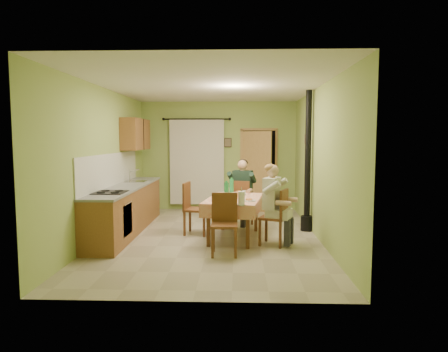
{
  "coord_description": "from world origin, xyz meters",
  "views": [
    {
      "loc": [
        0.51,
        -7.37,
        1.85
      ],
      "look_at": [
        0.25,
        0.1,
        1.15
      ],
      "focal_mm": 32.0,
      "sensor_mm": 36.0,
      "label": 1
    }
  ],
  "objects_px": {
    "man_right": "(274,195)",
    "dining_table": "(234,218)",
    "chair_near": "(224,237)",
    "chair_far": "(242,212)",
    "chair_left": "(196,219)",
    "man_far": "(242,185)",
    "chair_right": "(274,228)",
    "stove_flue": "(307,180)"
  },
  "relations": [
    {
      "from": "man_far",
      "to": "chair_left",
      "type": "bearing_deg",
      "value": -123.39
    },
    {
      "from": "man_far",
      "to": "stove_flue",
      "type": "distance_m",
      "value": 1.37
    },
    {
      "from": "dining_table",
      "to": "stove_flue",
      "type": "distance_m",
      "value": 1.73
    },
    {
      "from": "dining_table",
      "to": "chair_near",
      "type": "height_order",
      "value": "chair_near"
    },
    {
      "from": "chair_near",
      "to": "chair_right",
      "type": "height_order",
      "value": "chair_right"
    },
    {
      "from": "chair_near",
      "to": "stove_flue",
      "type": "xyz_separation_m",
      "value": [
        1.6,
        1.73,
        0.73
      ]
    },
    {
      "from": "dining_table",
      "to": "chair_left",
      "type": "relative_size",
      "value": 1.68
    },
    {
      "from": "man_far",
      "to": "stove_flue",
      "type": "bearing_deg",
      "value": -1.69
    },
    {
      "from": "chair_left",
      "to": "man_right",
      "type": "bearing_deg",
      "value": 71.42
    },
    {
      "from": "chair_right",
      "to": "man_far",
      "type": "relative_size",
      "value": 0.71
    },
    {
      "from": "dining_table",
      "to": "man_far",
      "type": "bearing_deg",
      "value": 90.37
    },
    {
      "from": "chair_right",
      "to": "man_right",
      "type": "relative_size",
      "value": 0.71
    },
    {
      "from": "chair_right",
      "to": "chair_left",
      "type": "relative_size",
      "value": 0.98
    },
    {
      "from": "chair_near",
      "to": "man_far",
      "type": "height_order",
      "value": "man_far"
    },
    {
      "from": "man_right",
      "to": "chair_right",
      "type": "bearing_deg",
      "value": -90.0
    },
    {
      "from": "chair_near",
      "to": "man_far",
      "type": "distance_m",
      "value": 2.25
    },
    {
      "from": "chair_far",
      "to": "man_right",
      "type": "height_order",
      "value": "man_right"
    },
    {
      "from": "chair_left",
      "to": "chair_near",
      "type": "bearing_deg",
      "value": 32.65
    },
    {
      "from": "chair_far",
      "to": "chair_left",
      "type": "height_order",
      "value": "chair_left"
    },
    {
      "from": "stove_flue",
      "to": "chair_far",
      "type": "bearing_deg",
      "value": 162.79
    },
    {
      "from": "chair_near",
      "to": "man_right",
      "type": "bearing_deg",
      "value": -143.99
    },
    {
      "from": "chair_far",
      "to": "chair_right",
      "type": "distance_m",
      "value": 1.61
    },
    {
      "from": "chair_far",
      "to": "man_far",
      "type": "bearing_deg",
      "value": 90.0
    },
    {
      "from": "dining_table",
      "to": "chair_near",
      "type": "distance_m",
      "value": 1.07
    },
    {
      "from": "chair_right",
      "to": "man_right",
      "type": "bearing_deg",
      "value": 90.0
    },
    {
      "from": "dining_table",
      "to": "man_right",
      "type": "relative_size",
      "value": 1.22
    },
    {
      "from": "dining_table",
      "to": "chair_near",
      "type": "bearing_deg",
      "value": -89.18
    },
    {
      "from": "chair_near",
      "to": "chair_left",
      "type": "relative_size",
      "value": 0.97
    },
    {
      "from": "man_right",
      "to": "man_far",
      "type": "bearing_deg",
      "value": 40.97
    },
    {
      "from": "chair_far",
      "to": "man_far",
      "type": "height_order",
      "value": "man_far"
    },
    {
      "from": "chair_near",
      "to": "chair_left",
      "type": "bearing_deg",
      "value": -67.25
    },
    {
      "from": "dining_table",
      "to": "chair_left",
      "type": "height_order",
      "value": "chair_left"
    },
    {
      "from": "stove_flue",
      "to": "dining_table",
      "type": "bearing_deg",
      "value": -155.25
    },
    {
      "from": "chair_far",
      "to": "chair_left",
      "type": "relative_size",
      "value": 0.97
    },
    {
      "from": "dining_table",
      "to": "chair_far",
      "type": "relative_size",
      "value": 1.74
    },
    {
      "from": "man_right",
      "to": "dining_table",
      "type": "bearing_deg",
      "value": 79.54
    },
    {
      "from": "chair_near",
      "to": "chair_right",
      "type": "bearing_deg",
      "value": -144.66
    },
    {
      "from": "chair_near",
      "to": "chair_right",
      "type": "relative_size",
      "value": 1.0
    },
    {
      "from": "chair_right",
      "to": "man_far",
      "type": "distance_m",
      "value": 1.72
    },
    {
      "from": "man_right",
      "to": "chair_far",
      "type": "bearing_deg",
      "value": 41.26
    },
    {
      "from": "chair_left",
      "to": "man_far",
      "type": "height_order",
      "value": "man_far"
    },
    {
      "from": "chair_near",
      "to": "chair_left",
      "type": "xyz_separation_m",
      "value": [
        -0.6,
        1.37,
        0.0
      ]
    }
  ]
}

